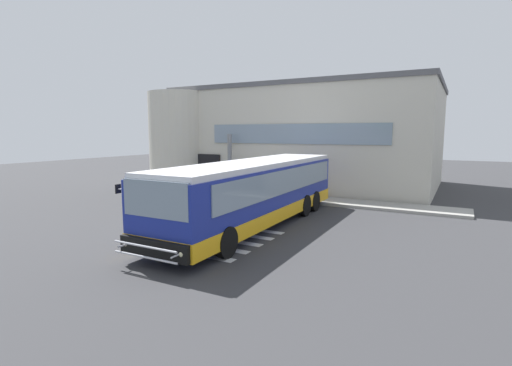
{
  "coord_description": "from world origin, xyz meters",
  "views": [
    {
      "loc": [
        10.09,
        -15.4,
        3.87
      ],
      "look_at": [
        1.56,
        0.24,
        1.5
      ],
      "focal_mm": 26.59,
      "sensor_mm": 36.0,
      "label": 1
    }
  ],
  "objects_px": {
    "entry_support_column": "(230,162)",
    "bus_main_foreground": "(255,194)",
    "passenger_by_doorway": "(248,178)",
    "passenger_near_column": "(232,178)"
  },
  "relations": [
    {
      "from": "passenger_by_doorway",
      "to": "entry_support_column",
      "type": "bearing_deg",
      "value": 159.26
    },
    {
      "from": "passenger_by_doorway",
      "to": "passenger_near_column",
      "type": "bearing_deg",
      "value": -162.93
    },
    {
      "from": "bus_main_foreground",
      "to": "passenger_near_column",
      "type": "bearing_deg",
      "value": 128.87
    },
    {
      "from": "passenger_by_doorway",
      "to": "bus_main_foreground",
      "type": "bearing_deg",
      "value": -58.28
    },
    {
      "from": "passenger_near_column",
      "to": "passenger_by_doorway",
      "type": "bearing_deg",
      "value": 17.07
    },
    {
      "from": "entry_support_column",
      "to": "passenger_near_column",
      "type": "relative_size",
      "value": 2.17
    },
    {
      "from": "entry_support_column",
      "to": "passenger_by_doorway",
      "type": "distance_m",
      "value": 2.1
    },
    {
      "from": "entry_support_column",
      "to": "bus_main_foreground",
      "type": "relative_size",
      "value": 0.3
    },
    {
      "from": "bus_main_foreground",
      "to": "passenger_by_doorway",
      "type": "height_order",
      "value": "bus_main_foreground"
    },
    {
      "from": "entry_support_column",
      "to": "passenger_near_column",
      "type": "distance_m",
      "value": 1.54
    }
  ]
}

